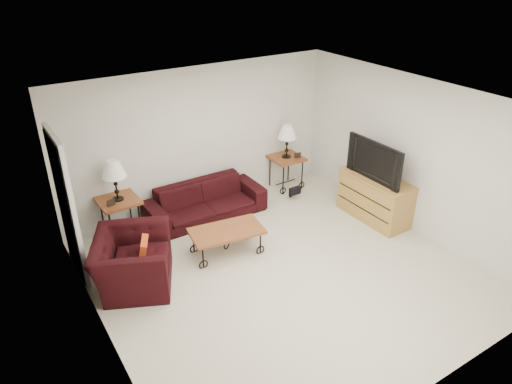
% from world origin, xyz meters
% --- Properties ---
extents(ground, '(5.00, 5.00, 0.00)m').
position_xyz_m(ground, '(0.00, 0.00, 0.00)').
color(ground, beige).
rests_on(ground, ground).
extents(wall_back, '(5.00, 0.02, 2.50)m').
position_xyz_m(wall_back, '(0.00, 2.50, 1.25)').
color(wall_back, silver).
rests_on(wall_back, ground).
extents(wall_front, '(5.00, 0.02, 2.50)m').
position_xyz_m(wall_front, '(0.00, -2.50, 1.25)').
color(wall_front, silver).
rests_on(wall_front, ground).
extents(wall_left, '(0.02, 5.00, 2.50)m').
position_xyz_m(wall_left, '(-2.50, 0.00, 1.25)').
color(wall_left, silver).
rests_on(wall_left, ground).
extents(wall_right, '(0.02, 5.00, 2.50)m').
position_xyz_m(wall_right, '(2.50, 0.00, 1.25)').
color(wall_right, silver).
rests_on(wall_right, ground).
extents(ceiling, '(5.00, 5.00, 0.00)m').
position_xyz_m(ceiling, '(0.00, 0.00, 2.50)').
color(ceiling, white).
rests_on(ceiling, wall_back).
extents(doorway, '(0.08, 0.94, 2.04)m').
position_xyz_m(doorway, '(-2.47, 1.65, 1.02)').
color(doorway, black).
rests_on(doorway, ground).
extents(sofa, '(2.06, 0.80, 0.60)m').
position_xyz_m(sofa, '(-0.19, 2.02, 0.30)').
color(sofa, black).
rests_on(sofa, ground).
extents(side_table_left, '(0.63, 0.63, 0.66)m').
position_xyz_m(side_table_left, '(-1.62, 2.20, 0.33)').
color(side_table_left, brown).
rests_on(side_table_left, ground).
extents(side_table_right, '(0.61, 0.61, 0.64)m').
position_xyz_m(side_table_right, '(1.65, 2.20, 0.32)').
color(side_table_right, brown).
rests_on(side_table_right, ground).
extents(lamp_left, '(0.39, 0.39, 0.66)m').
position_xyz_m(lamp_left, '(-1.62, 2.20, 0.99)').
color(lamp_left, black).
rests_on(lamp_left, side_table_left).
extents(lamp_right, '(0.38, 0.38, 0.64)m').
position_xyz_m(lamp_right, '(1.65, 2.20, 0.96)').
color(lamp_right, black).
rests_on(lamp_right, side_table_right).
extents(photo_frame_left, '(0.13, 0.04, 0.11)m').
position_xyz_m(photo_frame_left, '(-1.77, 2.05, 0.72)').
color(photo_frame_left, black).
rests_on(photo_frame_left, side_table_left).
extents(photo_frame_right, '(0.13, 0.05, 0.11)m').
position_xyz_m(photo_frame_right, '(1.80, 2.05, 0.69)').
color(photo_frame_right, black).
rests_on(photo_frame_right, side_table_right).
extents(coffee_table, '(1.17, 0.74, 0.41)m').
position_xyz_m(coffee_table, '(-0.43, 0.86, 0.20)').
color(coffee_table, brown).
rests_on(coffee_table, ground).
extents(armchair, '(1.38, 1.44, 0.74)m').
position_xyz_m(armchair, '(-1.88, 0.90, 0.37)').
color(armchair, black).
rests_on(armchair, ground).
extents(throw_pillow, '(0.22, 0.34, 0.33)m').
position_xyz_m(throw_pillow, '(-1.72, 0.85, 0.52)').
color(throw_pillow, '#DA471C').
rests_on(throw_pillow, armchair).
extents(tv_stand, '(0.53, 1.28, 0.77)m').
position_xyz_m(tv_stand, '(2.23, 0.43, 0.39)').
color(tv_stand, '#A6723D').
rests_on(tv_stand, ground).
extents(television, '(0.15, 1.15, 0.66)m').
position_xyz_m(television, '(2.21, 0.43, 1.10)').
color(television, black).
rests_on(television, tv_stand).
extents(backpack, '(0.37, 0.28, 0.47)m').
position_xyz_m(backpack, '(1.47, 1.79, 0.24)').
color(backpack, black).
rests_on(backpack, ground).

